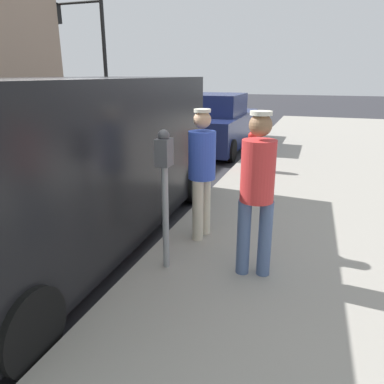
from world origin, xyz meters
TOP-DOWN VIEW (x-y plane):
  - ground_plane at (0.00, 0.00)m, footprint 80.00×80.00m
  - sidewalk_slab at (3.50, 0.00)m, footprint 5.00×32.00m
  - parking_meter_near at (1.35, -0.38)m, footprint 0.14×0.18m
  - pedestrian_in_red at (2.28, -0.22)m, footprint 0.36×0.34m
  - pedestrian_in_blue at (1.47, 0.51)m, footprint 0.34×0.36m
  - parked_van at (-0.15, 0.10)m, footprint 2.24×5.25m
  - parked_sedan_ahead at (-0.18, 7.05)m, footprint 1.96×4.41m
  - traffic_light_corner at (-6.85, 10.52)m, footprint 2.48×0.42m
  - fire_hydrant at (1.45, 4.24)m, footprint 0.24×0.24m

SIDE VIEW (x-z plane):
  - ground_plane at x=0.00m, z-range 0.00..0.00m
  - sidewalk_slab at x=3.50m, z-range 0.00..0.15m
  - fire_hydrant at x=1.45m, z-range 0.14..1.00m
  - parked_sedan_ahead at x=-0.18m, z-range -0.08..1.57m
  - pedestrian_in_blue at x=1.47m, z-range 0.27..1.92m
  - pedestrian_in_red at x=2.28m, z-range 0.28..1.99m
  - parked_van at x=-0.15m, z-range 0.08..2.23m
  - parking_meter_near at x=1.35m, z-range 0.42..1.94m
  - traffic_light_corner at x=-6.85m, z-range 0.92..6.12m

